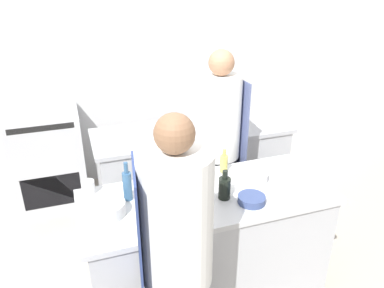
% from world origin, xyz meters
% --- Properties ---
extents(ground_plane, '(16.00, 16.00, 0.00)m').
position_xyz_m(ground_plane, '(0.00, 0.00, 0.00)').
color(ground_plane, '#A89E8E').
extents(wall_back, '(8.00, 0.06, 2.80)m').
position_xyz_m(wall_back, '(0.00, 2.13, 1.40)').
color(wall_back, silver).
rests_on(wall_back, ground_plane).
extents(prep_counter, '(1.83, 0.76, 0.90)m').
position_xyz_m(prep_counter, '(0.00, 0.00, 0.45)').
color(prep_counter, '#A8AAAF').
rests_on(prep_counter, ground_plane).
extents(pass_counter, '(2.02, 0.72, 0.90)m').
position_xyz_m(pass_counter, '(0.29, 1.19, 0.45)').
color(pass_counter, '#A8AAAF').
rests_on(pass_counter, ground_plane).
extents(oven_range, '(0.73, 0.61, 1.03)m').
position_xyz_m(oven_range, '(-1.15, 1.78, 0.52)').
color(oven_range, '#A8AAAF').
rests_on(oven_range, ground_plane).
extents(chef_at_prep_near, '(0.42, 0.40, 1.79)m').
position_xyz_m(chef_at_prep_near, '(-0.42, -0.62, 0.90)').
color(chef_at_prep_near, black).
rests_on(chef_at_prep_near, ground_plane).
extents(chef_at_stove, '(0.39, 0.37, 1.79)m').
position_xyz_m(chef_at_stove, '(0.38, 0.71, 0.90)').
color(chef_at_stove, black).
rests_on(chef_at_stove, ground_plane).
extents(bottle_olive_oil, '(0.06, 0.06, 0.20)m').
position_xyz_m(bottle_olive_oil, '(0.24, 0.27, 0.98)').
color(bottle_olive_oil, '#B2A84C').
rests_on(bottle_olive_oil, prep_counter).
extents(bottle_vinegar, '(0.06, 0.06, 0.29)m').
position_xyz_m(bottle_vinegar, '(-0.55, 0.13, 1.02)').
color(bottle_vinegar, '#2D5175').
rests_on(bottle_vinegar, prep_counter).
extents(bottle_wine, '(0.09, 0.09, 0.22)m').
position_xyz_m(bottle_wine, '(0.10, -0.08, 0.99)').
color(bottle_wine, black).
rests_on(bottle_wine, prep_counter).
extents(bottle_cooking_oil, '(0.08, 0.08, 0.22)m').
position_xyz_m(bottle_cooking_oil, '(-0.14, -0.04, 0.99)').
color(bottle_cooking_oil, '#5B2319').
rests_on(bottle_cooking_oil, prep_counter).
extents(bowl_mixing_large, '(0.27, 0.27, 0.07)m').
position_xyz_m(bowl_mixing_large, '(0.39, 0.09, 0.94)').
color(bowl_mixing_large, white).
rests_on(bowl_mixing_large, prep_counter).
extents(bowl_prep_small, '(0.19, 0.19, 0.05)m').
position_xyz_m(bowl_prep_small, '(0.25, -0.19, 0.93)').
color(bowl_prep_small, navy).
rests_on(bowl_prep_small, prep_counter).
extents(bowl_ceramic_blue, '(0.24, 0.24, 0.09)m').
position_xyz_m(bowl_ceramic_blue, '(-0.71, -0.01, 0.95)').
color(bowl_ceramic_blue, '#B7BABC').
rests_on(bowl_ceramic_blue, prep_counter).
extents(cup, '(0.09, 0.09, 0.10)m').
position_xyz_m(cup, '(-0.81, 0.29, 0.95)').
color(cup, white).
rests_on(cup, prep_counter).
extents(cutting_board, '(0.30, 0.27, 0.01)m').
position_xyz_m(cutting_board, '(-0.33, -0.14, 0.91)').
color(cutting_board, white).
rests_on(cutting_board, prep_counter).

